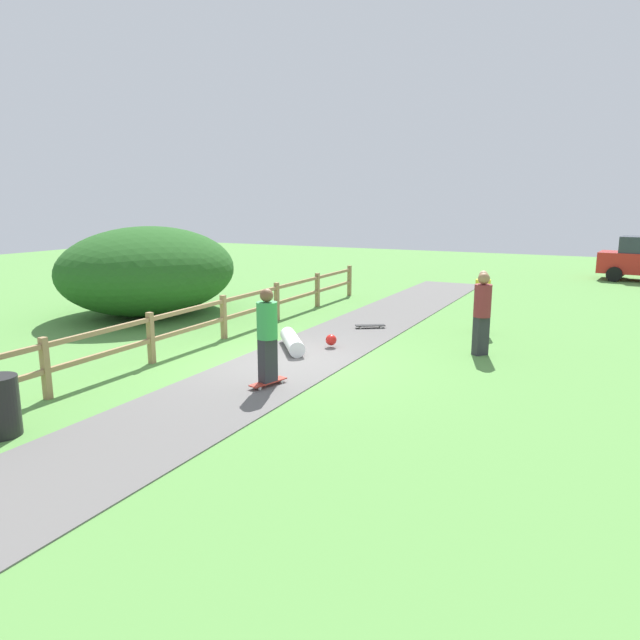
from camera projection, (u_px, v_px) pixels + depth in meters
name	position (u px, v px, depth m)	size (l,w,h in m)	color
ground_plane	(288.00, 363.00, 12.34)	(60.00, 60.00, 0.00)	#568E42
asphalt_path	(288.00, 363.00, 12.34)	(2.40, 28.00, 0.02)	#605E5B
wooden_fence	(190.00, 322.00, 13.36)	(0.12, 18.12, 1.10)	#997A51
bush_large	(149.00, 270.00, 17.61)	(4.78, 5.74, 2.66)	#23561E
skater_riding	(267.00, 332.00, 10.58)	(0.46, 0.82, 1.82)	#B23326
skater_fallen	(295.00, 341.00, 13.43)	(1.49, 1.49, 0.36)	white
skateboard_loose	(370.00, 326.00, 15.72)	(0.78, 0.60, 0.08)	black
bystander_yellow	(482.00, 299.00, 15.04)	(0.39, 0.39, 1.64)	#2D2D33
bystander_maroon	(482.00, 310.00, 12.85)	(0.53, 0.53, 1.85)	#2D2D33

